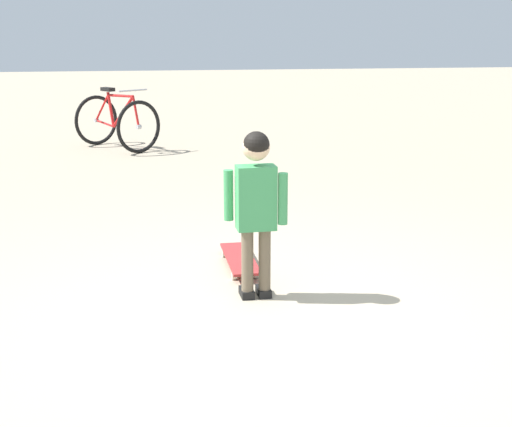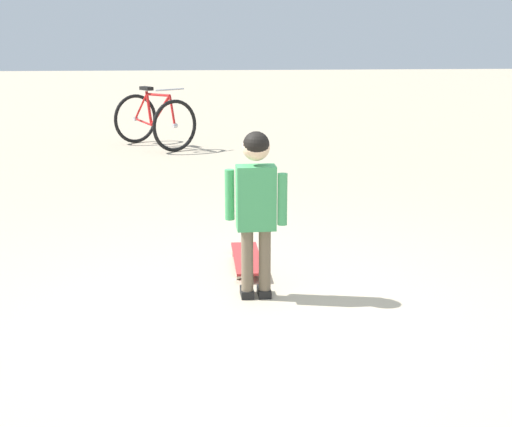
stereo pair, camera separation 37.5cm
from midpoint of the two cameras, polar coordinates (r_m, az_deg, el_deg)
name	(u,v)px [view 2 (the right image)]	position (r m, az deg, el deg)	size (l,w,h in m)	color
ground_plane	(258,322)	(4.32, 2.71, -8.44)	(50.00, 50.00, 0.00)	tan
child_person	(256,197)	(4.49, 2.39, 1.29)	(0.22, 0.37, 1.06)	brown
skateboard	(247,259)	(5.24, 1.32, -3.56)	(0.74, 0.20, 0.07)	#B22D2D
bicycle_mid	(154,120)	(10.48, -6.88, 7.19)	(1.28, 1.20, 0.85)	black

